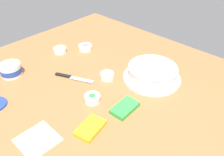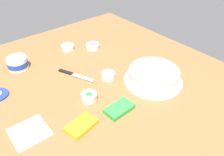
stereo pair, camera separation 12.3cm
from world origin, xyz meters
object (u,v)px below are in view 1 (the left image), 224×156
Objects in this scene: sprinkle_bowl_orange at (107,76)px; candy_box_upper at (90,128)px; sprinkle_bowl_yellow at (60,50)px; spreading_knife at (71,77)px; sprinkle_bowl_pink at (85,47)px; paper_napkin at (38,139)px; frosted_cake at (152,72)px; candy_box_lower at (125,108)px; sprinkle_bowl_green at (92,98)px; frosting_tub at (11,69)px.

candy_box_upper is at bearing 33.11° from sprinkle_bowl_orange.
sprinkle_bowl_orange is at bearing 90.17° from sprinkle_bowl_yellow.
spreading_knife is 0.31m from sprinkle_bowl_yellow.
spreading_knife is 0.33m from sprinkle_bowl_pink.
frosted_cake is at bearing 172.03° from paper_napkin.
sprinkle_bowl_orange is at bearing -120.37° from candy_box_lower.
sprinkle_bowl_pink reaches higher than candy_box_upper.
paper_napkin is at bearing -7.97° from frosted_cake.
candy_box_lower is (-0.06, 0.15, -0.01)m from sprinkle_bowl_green.
sprinkle_bowl_green is at bearing -70.05° from candy_box_lower.
sprinkle_bowl_green is at bearing -146.94° from candy_box_upper.
spreading_knife is 0.44m from paper_napkin.
spreading_knife is 2.50× the size of sprinkle_bowl_pink.
sprinkle_bowl_pink is 0.71m from candy_box_upper.
sprinkle_bowl_pink is 0.63m from candy_box_lower.
spreading_knife reaches higher than paper_napkin.
candy_box_lower is at bearing 112.65° from sprinkle_bowl_green.
sprinkle_bowl_orange is (0.14, 0.34, 0.00)m from sprinkle_bowl_pink.
sprinkle_bowl_yellow is at bearing -34.49° from sprinkle_bowl_pink.
sprinkle_bowl_orange is at bearing -47.74° from frosted_cake.
candy_box_upper is at bearing 63.22° from spreading_knife.
candy_box_upper reaches higher than paper_napkin.
frosting_tub reaches higher than sprinkle_bowl_green.
candy_box_upper is 0.88× the size of paper_napkin.
candy_box_lower is (0.26, 0.57, -0.01)m from sprinkle_bowl_pink.
sprinkle_bowl_pink is at bearing -127.79° from sprinkle_bowl_green.
sprinkle_bowl_green is 0.57× the size of candy_box_lower.
sprinkle_bowl_orange is (-0.00, 0.43, 0.00)m from sprinkle_bowl_yellow.
sprinkle_bowl_pink reaches higher than candy_box_lower.
frosting_tub is at bearing -106.99° from paper_napkin.
candy_box_upper reaches higher than spreading_knife.
sprinkle_bowl_green is at bearing 107.50° from frosting_tub.
sprinkle_bowl_green is (0.05, 0.23, 0.01)m from spreading_knife.
candy_box_upper is (0.32, 0.64, -0.01)m from sprinkle_bowl_yellow.
sprinkle_bowl_green is 0.20m from sprinkle_bowl_orange.
sprinkle_bowl_yellow is 0.56× the size of paper_napkin.
frosting_tub reaches higher than sprinkle_bowl_yellow.
spreading_knife is 2.87× the size of sprinkle_bowl_green.
spreading_knife is at bearing -48.01° from frosted_cake.
paper_napkin is (0.37, 0.24, -0.00)m from spreading_knife.
sprinkle_bowl_pink is 0.17m from sprinkle_bowl_yellow.
frosting_tub is 0.54m from paper_napkin.
candy_box_lower is 1.04× the size of candy_box_upper.
candy_box_lower is at bearing 160.86° from candy_box_upper.
frosting_tub is 1.53× the size of sprinkle_bowl_green.
frosted_cake is 0.80m from frosting_tub.
sprinkle_bowl_orange is at bearing -169.87° from paper_napkin.
sprinkle_bowl_green reaches higher than candy_box_lower.
sprinkle_bowl_green is 0.17m from candy_box_lower.
sprinkle_bowl_green is 0.18m from candy_box_upper.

